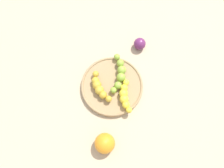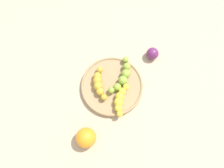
{
  "view_description": "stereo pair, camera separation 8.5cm",
  "coord_description": "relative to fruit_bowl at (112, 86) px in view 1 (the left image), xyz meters",
  "views": [
    {
      "loc": [
        -0.06,
        0.26,
        0.84
      ],
      "look_at": [
        0.0,
        0.0,
        0.04
      ],
      "focal_mm": 34.08,
      "sensor_mm": 36.0,
      "label": 1
    },
    {
      "loc": [
        -0.14,
        0.23,
        0.84
      ],
      "look_at": [
        0.0,
        0.0,
        0.04
      ],
      "focal_mm": 34.08,
      "sensor_mm": 36.0,
      "label": 2
    }
  ],
  "objects": [
    {
      "name": "orange_fruit",
      "position": [
        -0.02,
        0.23,
        0.03
      ],
      "size": [
        0.08,
        0.08,
        0.08
      ],
      "primitive_type": "sphere",
      "color": "orange",
      "rests_on": "ground_plane"
    },
    {
      "name": "fruit_bowl",
      "position": [
        0.0,
        0.0,
        0.0
      ],
      "size": [
        0.25,
        0.25,
        0.02
      ],
      "color": "#A08259",
      "rests_on": "ground_plane"
    },
    {
      "name": "banana_green",
      "position": [
        -0.02,
        -0.05,
        0.03
      ],
      "size": [
        0.07,
        0.17,
        0.04
      ],
      "rotation": [
        0.0,
        0.0,
        3.25
      ],
      "color": "#8CAD38",
      "rests_on": "fruit_bowl"
    },
    {
      "name": "ground_plane",
      "position": [
        0.0,
        0.0,
        -0.01
      ],
      "size": [
        2.4,
        2.4,
        0.0
      ],
      "primitive_type": "plane",
      "color": "tan"
    },
    {
      "name": "banana_spotted",
      "position": [
        0.05,
        0.02,
        0.03
      ],
      "size": [
        0.1,
        0.12,
        0.04
      ],
      "rotation": [
        0.0,
        0.0,
        0.66
      ],
      "color": "gold",
      "rests_on": "fruit_bowl"
    },
    {
      "name": "plum_purple",
      "position": [
        -0.08,
        -0.21,
        0.01
      ],
      "size": [
        0.05,
        0.05,
        0.05
      ],
      "primitive_type": "sphere",
      "color": "#662659",
      "rests_on": "ground_plane"
    },
    {
      "name": "banana_yellow",
      "position": [
        -0.06,
        0.04,
        0.02
      ],
      "size": [
        0.06,
        0.13,
        0.04
      ],
      "rotation": [
        0.0,
        0.0,
        0.29
      ],
      "color": "yellow",
      "rests_on": "fruit_bowl"
    }
  ]
}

